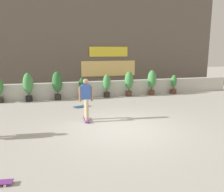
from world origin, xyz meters
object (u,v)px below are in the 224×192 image
(potted_plant_2, at_px, (57,83))
(skater_by_wall_left, at_px, (86,98))
(potted_plant_5, at_px, (129,82))
(potted_plant_7, at_px, (174,84))
(potted_plant_4, at_px, (107,84))
(skateboard_near_camera, at_px, (81,106))
(potted_plant_3, at_px, (82,87))
(potted_plant_6, at_px, (152,81))
(potted_plant_1, at_px, (28,85))

(potted_plant_2, relative_size, skater_by_wall_left, 0.93)
(skater_by_wall_left, bearing_deg, potted_plant_5, 53.32)
(potted_plant_7, bearing_deg, potted_plant_4, -180.00)
(skater_by_wall_left, relative_size, skateboard_near_camera, 2.06)
(potted_plant_4, distance_m, skateboard_near_camera, 2.81)
(potted_plant_3, height_order, skater_by_wall_left, skater_by_wall_left)
(potted_plant_3, xyz_separation_m, skateboard_near_camera, (-0.34, -2.06, -0.59))
(potted_plant_2, bearing_deg, potted_plant_6, -0.00)
(potted_plant_4, bearing_deg, skater_by_wall_left, -113.25)
(potted_plant_7, bearing_deg, skater_by_wall_left, -145.12)
(potted_plant_1, height_order, skateboard_near_camera, potted_plant_1)
(potted_plant_5, relative_size, skater_by_wall_left, 0.88)
(potted_plant_4, distance_m, skater_by_wall_left, 4.72)
(potted_plant_4, bearing_deg, skateboard_near_camera, -130.92)
(potted_plant_7, height_order, skateboard_near_camera, potted_plant_7)
(potted_plant_2, bearing_deg, potted_plant_7, 0.00)
(potted_plant_6, distance_m, skateboard_near_camera, 5.14)
(potted_plant_2, height_order, skateboard_near_camera, potted_plant_2)
(potted_plant_2, height_order, potted_plant_3, potted_plant_2)
(potted_plant_3, distance_m, potted_plant_4, 1.45)
(potted_plant_5, xyz_separation_m, potted_plant_7, (2.99, 0.00, -0.23))
(potted_plant_2, distance_m, potted_plant_3, 1.41)
(potted_plant_2, relative_size, potted_plant_5, 1.06)
(potted_plant_5, relative_size, potted_plant_6, 0.97)
(potted_plant_3, bearing_deg, skater_by_wall_left, -95.55)
(skateboard_near_camera, bearing_deg, potted_plant_4, 49.08)
(potted_plant_1, bearing_deg, potted_plant_4, 0.00)
(potted_plant_1, relative_size, potted_plant_3, 1.27)
(potted_plant_1, xyz_separation_m, potted_plant_6, (7.22, 0.00, -0.01))
(potted_plant_3, relative_size, potted_plant_5, 0.82)
(potted_plant_3, bearing_deg, potted_plant_1, -180.00)
(skater_by_wall_left, bearing_deg, potted_plant_1, 120.00)
(potted_plant_6, distance_m, potted_plant_7, 1.52)
(potted_plant_6, relative_size, skateboard_near_camera, 1.86)
(potted_plant_4, height_order, potted_plant_6, potted_plant_6)
(potted_plant_2, xyz_separation_m, potted_plant_4, (2.83, -0.00, -0.16))
(potted_plant_2, bearing_deg, potted_plant_3, 0.00)
(skater_by_wall_left, bearing_deg, potted_plant_4, 66.75)
(potted_plant_3, distance_m, skateboard_near_camera, 2.17)
(potted_plant_3, distance_m, potted_plant_6, 4.30)
(potted_plant_5, height_order, skateboard_near_camera, potted_plant_5)
(potted_plant_4, xyz_separation_m, potted_plant_7, (4.35, 0.00, -0.13))
(potted_plant_3, height_order, potted_plant_4, potted_plant_4)
(potted_plant_7, distance_m, skater_by_wall_left, 7.58)
(potted_plant_6, xyz_separation_m, skater_by_wall_left, (-4.71, -4.33, 0.05))
(potted_plant_3, xyz_separation_m, potted_plant_4, (1.44, -0.00, 0.11))
(potted_plant_2, distance_m, potted_plant_4, 2.83)
(potted_plant_4, bearing_deg, potted_plant_3, 180.00)
(potted_plant_1, bearing_deg, skater_by_wall_left, -60.00)
(potted_plant_5, bearing_deg, skater_by_wall_left, -126.68)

